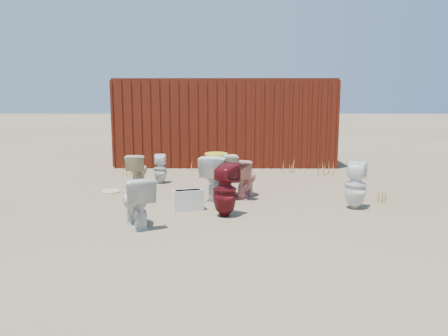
{
  "coord_description": "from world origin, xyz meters",
  "views": [
    {
      "loc": [
        0.06,
        -7.64,
        1.85
      ],
      "look_at": [
        0.0,
        0.6,
        0.55
      ],
      "focal_mm": 35.0,
      "sensor_mm": 36.0,
      "label": 1
    }
  ],
  "objects_px": {
    "toilet_back_a": "(160,169)",
    "toilet_back_yellowlid": "(216,177)",
    "toilet_back_beige_right": "(226,175)",
    "shipping_container": "(225,122)",
    "toilet_back_beige_left": "(138,170)",
    "toilet_front_maroon": "(225,190)",
    "toilet_front_pink": "(245,178)",
    "loose_tank": "(188,200)",
    "toilet_front_c": "(136,201)",
    "toilet_back_e": "(355,185)"
  },
  "relations": [
    {
      "from": "toilet_back_a",
      "to": "toilet_back_beige_left",
      "type": "bearing_deg",
      "value": 34.46
    },
    {
      "from": "shipping_container",
      "to": "toilet_back_e",
      "type": "bearing_deg",
      "value": -67.93
    },
    {
      "from": "toilet_back_beige_right",
      "to": "toilet_front_c",
      "type": "bearing_deg",
      "value": 57.5
    },
    {
      "from": "shipping_container",
      "to": "toilet_back_beige_left",
      "type": "distance_m",
      "value": 4.19
    },
    {
      "from": "toilet_back_a",
      "to": "toilet_back_yellowlid",
      "type": "distance_m",
      "value": 2.02
    },
    {
      "from": "toilet_back_beige_left",
      "to": "toilet_back_yellowlid",
      "type": "distance_m",
      "value": 2.08
    },
    {
      "from": "toilet_back_a",
      "to": "toilet_back_beige_left",
      "type": "distance_m",
      "value": 0.57
    },
    {
      "from": "shipping_container",
      "to": "toilet_back_beige_right",
      "type": "distance_m",
      "value": 4.7
    },
    {
      "from": "shipping_container",
      "to": "toilet_back_e",
      "type": "relative_size",
      "value": 7.48
    },
    {
      "from": "toilet_back_beige_left",
      "to": "toilet_back_e",
      "type": "xyz_separation_m",
      "value": [
        4.1,
        -1.87,
        0.05
      ]
    },
    {
      "from": "shipping_container",
      "to": "toilet_front_maroon",
      "type": "bearing_deg",
      "value": -89.77
    },
    {
      "from": "shipping_container",
      "to": "toilet_back_a",
      "type": "bearing_deg",
      "value": -113.44
    },
    {
      "from": "toilet_back_yellowlid",
      "to": "loose_tank",
      "type": "xyz_separation_m",
      "value": [
        -0.45,
        -0.85,
        -0.24
      ]
    },
    {
      "from": "toilet_back_beige_left",
      "to": "toilet_back_yellowlid",
      "type": "xyz_separation_m",
      "value": [
        1.71,
        -1.19,
        0.07
      ]
    },
    {
      "from": "toilet_back_beige_left",
      "to": "loose_tank",
      "type": "xyz_separation_m",
      "value": [
        1.25,
        -2.03,
        -0.18
      ]
    },
    {
      "from": "shipping_container",
      "to": "toilet_back_yellowlid",
      "type": "height_order",
      "value": "shipping_container"
    },
    {
      "from": "toilet_front_pink",
      "to": "toilet_back_yellowlid",
      "type": "distance_m",
      "value": 0.58
    },
    {
      "from": "toilet_back_a",
      "to": "toilet_back_yellowlid",
      "type": "height_order",
      "value": "toilet_back_yellowlid"
    },
    {
      "from": "toilet_back_a",
      "to": "toilet_back_beige_right",
      "type": "height_order",
      "value": "toilet_back_beige_right"
    },
    {
      "from": "toilet_front_c",
      "to": "toilet_back_e",
      "type": "relative_size",
      "value": 0.92
    },
    {
      "from": "toilet_front_maroon",
      "to": "toilet_back_yellowlid",
      "type": "distance_m",
      "value": 1.22
    },
    {
      "from": "loose_tank",
      "to": "toilet_back_yellowlid",
      "type": "bearing_deg",
      "value": 43.49
    },
    {
      "from": "toilet_front_pink",
      "to": "loose_tank",
      "type": "bearing_deg",
      "value": 63.8
    },
    {
      "from": "loose_tank",
      "to": "toilet_back_beige_right",
      "type": "bearing_deg",
      "value": 40.99
    },
    {
      "from": "toilet_back_a",
      "to": "toilet_front_c",
      "type": "bearing_deg",
      "value": 85.59
    },
    {
      "from": "toilet_front_c",
      "to": "toilet_back_beige_right",
      "type": "distance_m",
      "value": 2.37
    },
    {
      "from": "toilet_front_maroon",
      "to": "toilet_back_yellowlid",
      "type": "relative_size",
      "value": 1.0
    },
    {
      "from": "toilet_front_maroon",
      "to": "toilet_front_pink",
      "type": "bearing_deg",
      "value": -72.85
    },
    {
      "from": "toilet_back_beige_left",
      "to": "toilet_back_e",
      "type": "bearing_deg",
      "value": 156.28
    },
    {
      "from": "toilet_front_pink",
      "to": "toilet_back_e",
      "type": "height_order",
      "value": "toilet_back_e"
    },
    {
      "from": "toilet_back_yellowlid",
      "to": "toilet_front_c",
      "type": "bearing_deg",
      "value": 69.86
    },
    {
      "from": "toilet_back_yellowlid",
      "to": "loose_tank",
      "type": "bearing_deg",
      "value": 74.28
    },
    {
      "from": "toilet_front_pink",
      "to": "toilet_back_yellowlid",
      "type": "xyz_separation_m",
      "value": [
        -0.54,
        -0.2,
        0.05
      ]
    },
    {
      "from": "toilet_front_maroon",
      "to": "loose_tank",
      "type": "bearing_deg",
      "value": 1.53
    },
    {
      "from": "toilet_front_pink",
      "to": "toilet_back_beige_left",
      "type": "xyz_separation_m",
      "value": [
        -2.25,
        0.98,
        -0.02
      ]
    },
    {
      "from": "toilet_front_pink",
      "to": "toilet_back_a",
      "type": "xyz_separation_m",
      "value": [
        -1.82,
        1.36,
        -0.05
      ]
    },
    {
      "from": "shipping_container",
      "to": "toilet_back_yellowlid",
      "type": "xyz_separation_m",
      "value": [
        -0.14,
        -4.85,
        -0.78
      ]
    },
    {
      "from": "toilet_back_beige_right",
      "to": "toilet_back_yellowlid",
      "type": "relative_size",
      "value": 1.02
    },
    {
      "from": "toilet_back_a",
      "to": "toilet_front_pink",
      "type": "bearing_deg",
      "value": 136.15
    },
    {
      "from": "toilet_back_beige_left",
      "to": "loose_tank",
      "type": "relative_size",
      "value": 1.41
    },
    {
      "from": "toilet_front_maroon",
      "to": "toilet_back_beige_right",
      "type": "bearing_deg",
      "value": -58.45
    },
    {
      "from": "loose_tank",
      "to": "shipping_container",
      "type": "bearing_deg",
      "value": 65.64
    },
    {
      "from": "toilet_front_maroon",
      "to": "toilet_back_e",
      "type": "bearing_deg",
      "value": -134.93
    },
    {
      "from": "shipping_container",
      "to": "toilet_front_maroon",
      "type": "relative_size",
      "value": 7.11
    },
    {
      "from": "toilet_front_maroon",
      "to": "loose_tank",
      "type": "relative_size",
      "value": 1.69
    },
    {
      "from": "toilet_back_beige_right",
      "to": "loose_tank",
      "type": "distance_m",
      "value": 1.26
    },
    {
      "from": "toilet_front_pink",
      "to": "toilet_back_a",
      "type": "relative_size",
      "value": 1.15
    },
    {
      "from": "toilet_front_pink",
      "to": "loose_tank",
      "type": "distance_m",
      "value": 1.46
    },
    {
      "from": "toilet_front_c",
      "to": "toilet_back_a",
      "type": "relative_size",
      "value": 1.15
    },
    {
      "from": "toilet_front_maroon",
      "to": "loose_tank",
      "type": "distance_m",
      "value": 0.76
    }
  ]
}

